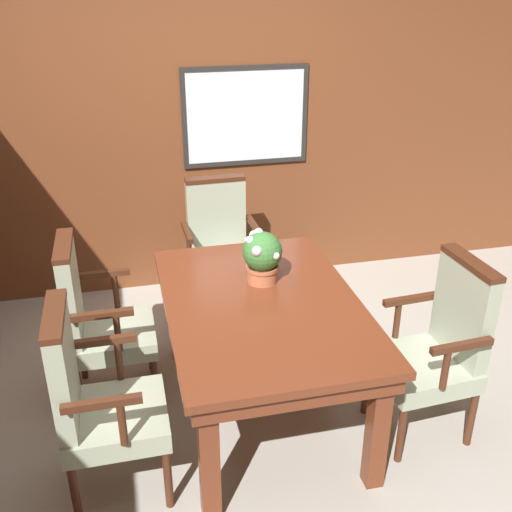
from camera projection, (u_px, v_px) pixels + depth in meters
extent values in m
plane|color=#A39E93|center=(243.00, 425.00, 3.41)|extent=(14.00, 14.00, 0.00)
cube|color=brown|center=(190.00, 134.00, 4.48)|extent=(7.20, 0.06, 2.45)
cube|color=white|center=(246.00, 116.00, 4.48)|extent=(0.89, 0.01, 0.67)
cube|color=#282623|center=(245.00, 68.00, 4.33)|extent=(0.96, 0.02, 0.04)
cube|color=#282623|center=(246.00, 162.00, 4.63)|extent=(0.96, 0.02, 0.03)
cube|color=#282623|center=(184.00, 120.00, 4.38)|extent=(0.04, 0.02, 0.67)
cube|color=#282623|center=(305.00, 113.00, 4.58)|extent=(0.03, 0.02, 0.67)
cube|color=maroon|center=(209.00, 458.00, 2.71)|extent=(0.09, 0.09, 0.69)
cube|color=maroon|center=(377.00, 429.00, 2.88)|extent=(0.09, 0.09, 0.69)
cube|color=maroon|center=(176.00, 311.00, 3.87)|extent=(0.09, 0.09, 0.69)
cube|color=maroon|center=(298.00, 297.00, 4.04)|extent=(0.09, 0.09, 0.69)
cube|color=maroon|center=(262.00, 316.00, 3.24)|extent=(0.97, 1.47, 0.09)
cube|color=maroon|center=(262.00, 305.00, 3.21)|extent=(1.03, 1.53, 0.04)
cylinder|color=#472314|center=(366.00, 387.00, 3.43)|extent=(0.04, 0.04, 0.35)
cylinder|color=#472314|center=(401.00, 434.00, 3.09)|extent=(0.04, 0.04, 0.35)
cylinder|color=#472314|center=(431.00, 374.00, 3.54)|extent=(0.04, 0.04, 0.35)
cylinder|color=#472314|center=(471.00, 418.00, 3.20)|extent=(0.04, 0.04, 0.35)
cube|color=#9EA88E|center=(422.00, 368.00, 3.22)|extent=(0.51, 0.49, 0.11)
cube|color=#9EA88E|center=(463.00, 311.00, 3.13)|extent=(0.11, 0.43, 0.53)
cube|color=#472314|center=(472.00, 263.00, 3.01)|extent=(0.11, 0.43, 0.03)
cylinder|color=#472314|center=(397.00, 319.00, 3.34)|extent=(0.04, 0.04, 0.24)
cube|color=#472314|center=(411.00, 299.00, 3.30)|extent=(0.34, 0.06, 0.04)
cylinder|color=#472314|center=(445.00, 369.00, 2.92)|extent=(0.04, 0.04, 0.24)
cube|color=#472314|center=(462.00, 346.00, 2.89)|extent=(0.34, 0.06, 0.04)
cylinder|color=#472314|center=(168.00, 478.00, 2.82)|extent=(0.04, 0.04, 0.35)
cylinder|color=#472314|center=(160.00, 422.00, 3.17)|extent=(0.04, 0.04, 0.35)
cylinder|color=#472314|center=(75.00, 495.00, 2.73)|extent=(0.04, 0.04, 0.35)
cylinder|color=#472314|center=(78.00, 435.00, 3.09)|extent=(0.04, 0.04, 0.35)
cube|color=#9EA88E|center=(116.00, 419.00, 2.85)|extent=(0.48, 0.46, 0.11)
cube|color=#9EA88E|center=(63.00, 370.00, 2.67)|extent=(0.08, 0.42, 0.53)
cube|color=#472314|center=(54.00, 316.00, 2.55)|extent=(0.09, 0.42, 0.03)
cylinder|color=#472314|center=(122.00, 423.00, 2.58)|extent=(0.04, 0.04, 0.24)
cube|color=#472314|center=(102.00, 404.00, 2.51)|extent=(0.34, 0.04, 0.04)
cylinder|color=#472314|center=(119.00, 359.00, 3.00)|extent=(0.04, 0.04, 0.24)
cube|color=#472314|center=(101.00, 341.00, 2.93)|extent=(0.34, 0.04, 0.04)
cylinder|color=#472314|center=(155.00, 384.00, 3.46)|extent=(0.04, 0.04, 0.35)
cylinder|color=#472314|center=(150.00, 345.00, 3.81)|extent=(0.04, 0.04, 0.35)
cylinder|color=#472314|center=(80.00, 394.00, 3.38)|extent=(0.04, 0.04, 0.35)
cylinder|color=#472314|center=(82.00, 354.00, 3.73)|extent=(0.04, 0.04, 0.35)
cube|color=#9EA88E|center=(113.00, 336.00, 3.49)|extent=(0.48, 0.46, 0.11)
cube|color=#9EA88E|center=(70.00, 292.00, 3.31)|extent=(0.08, 0.42, 0.53)
cube|color=#472314|center=(63.00, 246.00, 3.19)|extent=(0.09, 0.42, 0.03)
cylinder|color=#472314|center=(118.00, 332.00, 3.22)|extent=(0.04, 0.04, 0.24)
cube|color=#472314|center=(101.00, 315.00, 3.15)|extent=(0.34, 0.04, 0.04)
cylinder|color=#472314|center=(116.00, 290.00, 3.64)|extent=(0.04, 0.04, 0.24)
cube|color=#472314|center=(101.00, 274.00, 3.57)|extent=(0.34, 0.04, 0.04)
cylinder|color=#472314|center=(202.00, 314.00, 4.16)|extent=(0.04, 0.04, 0.35)
cylinder|color=#472314|center=(257.00, 307.00, 4.25)|extent=(0.04, 0.04, 0.35)
cylinder|color=#472314|center=(192.00, 286.00, 4.52)|extent=(0.04, 0.04, 0.35)
cylinder|color=#472314|center=(243.00, 280.00, 4.62)|extent=(0.04, 0.04, 0.35)
cube|color=#9EA88E|center=(223.00, 268.00, 4.29)|extent=(0.47, 0.49, 0.11)
cube|color=#9EA88E|center=(216.00, 216.00, 4.32)|extent=(0.43, 0.09, 0.53)
cube|color=#472314|center=(215.00, 179.00, 4.20)|extent=(0.43, 0.10, 0.03)
cylinder|color=#472314|center=(189.00, 252.00, 4.12)|extent=(0.04, 0.04, 0.24)
cube|color=#472314|center=(187.00, 232.00, 4.14)|extent=(0.04, 0.34, 0.04)
cylinder|color=#472314|center=(257.00, 245.00, 4.23)|extent=(0.04, 0.04, 0.24)
cube|color=#472314|center=(254.00, 226.00, 4.25)|extent=(0.04, 0.34, 0.04)
cylinder|color=#B2603D|center=(262.00, 273.00, 3.39)|extent=(0.17, 0.17, 0.10)
cylinder|color=#B2603D|center=(262.00, 267.00, 3.38)|extent=(0.19, 0.19, 0.02)
sphere|color=#387033|center=(262.00, 251.00, 3.33)|extent=(0.22, 0.22, 0.22)
sphere|color=silver|center=(276.00, 256.00, 3.26)|extent=(0.04, 0.04, 0.04)
sphere|color=silver|center=(249.00, 241.00, 3.38)|extent=(0.06, 0.06, 0.06)
sphere|color=silver|center=(250.00, 240.00, 3.28)|extent=(0.05, 0.05, 0.05)
sphere|color=silver|center=(254.00, 235.00, 3.37)|extent=(0.06, 0.06, 0.06)
sphere|color=silver|center=(259.00, 233.00, 3.32)|extent=(0.05, 0.05, 0.05)
sphere|color=silver|center=(257.00, 251.00, 3.23)|extent=(0.06, 0.06, 0.06)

